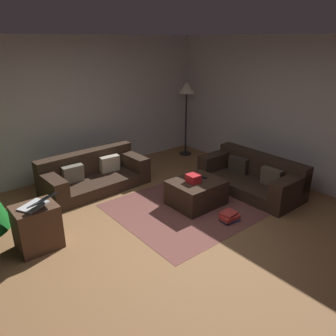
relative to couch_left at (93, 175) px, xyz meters
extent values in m
plane|color=brown|center=(-0.09, -2.24, -0.25)|extent=(6.40, 6.40, 0.00)
cube|color=#BCB7B2|center=(-0.09, 0.90, 1.05)|extent=(6.40, 0.12, 2.60)
cube|color=#B5B0AB|center=(3.05, -2.24, 1.05)|extent=(0.12, 6.40, 2.60)
cube|color=#332319|center=(0.00, -0.09, -0.14)|extent=(1.88, 0.92, 0.21)
cube|color=#332319|center=(-0.01, 0.21, 0.18)|extent=(1.85, 0.31, 0.43)
cube|color=#332319|center=(0.81, -0.06, 0.10)|extent=(0.27, 0.85, 0.27)
cube|color=#332319|center=(-0.80, -0.12, 0.10)|extent=(0.27, 0.85, 0.27)
cube|color=#BCB299|center=(0.37, 0.03, 0.11)|extent=(0.37, 0.17, 0.31)
cube|color=#716B5B|center=(-0.37, 0.00, 0.11)|extent=(0.36, 0.15, 0.31)
cube|color=#332319|center=(2.06, -1.89, -0.14)|extent=(0.86, 1.78, 0.21)
cube|color=#332319|center=(2.36, -1.89, 0.17)|extent=(0.25, 1.78, 0.41)
cube|color=#332319|center=(2.05, -2.66, 0.11)|extent=(0.85, 0.24, 0.30)
cube|color=#332319|center=(2.06, -1.12, 0.11)|extent=(0.85, 0.24, 0.30)
cube|color=brown|center=(2.16, -2.25, 0.11)|extent=(0.15, 0.36, 0.31)
cube|color=#372D24|center=(2.16, -1.54, 0.11)|extent=(0.19, 0.38, 0.31)
cube|color=#332319|center=(0.99, -1.65, -0.04)|extent=(0.81, 0.68, 0.41)
cube|color=red|center=(0.91, -1.65, 0.23)|extent=(0.19, 0.21, 0.13)
cube|color=black|center=(1.16, -1.61, 0.17)|extent=(0.07, 0.16, 0.02)
cube|color=#4C3323|center=(-1.41, -1.22, 0.05)|extent=(0.52, 0.44, 0.59)
cube|color=silver|center=(-1.41, -1.22, 0.35)|extent=(0.40, 0.36, 0.02)
cube|color=black|center=(-1.33, -1.37, 0.46)|extent=(0.39, 0.34, 0.11)
cube|color=#2D5193|center=(1.01, -2.36, -0.23)|extent=(0.30, 0.23, 0.04)
cube|color=#B7332D|center=(0.99, -2.37, -0.18)|extent=(0.29, 0.20, 0.05)
cube|color=#B7332D|center=(1.00, -2.34, -0.13)|extent=(0.26, 0.22, 0.04)
cylinder|color=black|center=(2.54, 0.32, -0.24)|extent=(0.28, 0.28, 0.02)
cylinder|color=black|center=(2.54, 0.32, 0.46)|extent=(0.04, 0.04, 1.41)
cone|color=beige|center=(2.54, 0.32, 1.29)|extent=(0.36, 0.36, 0.24)
cube|color=brown|center=(0.99, -1.65, -0.24)|extent=(2.60, 2.00, 0.01)
camera|label=1|loc=(-2.40, -5.07, 2.28)|focal=35.09mm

